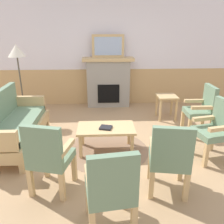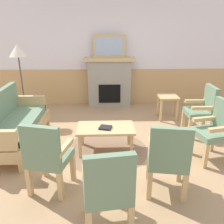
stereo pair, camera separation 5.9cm
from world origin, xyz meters
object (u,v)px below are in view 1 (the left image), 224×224
object	(u,v)px
armchair_corner_left	(111,187)
side_table	(167,100)
fireplace	(108,82)
framed_picture	(108,46)
coffee_table	(106,130)
armchair_near_fireplace	(216,127)
floor_lamp_by_couch	(17,56)
armchair_front_center	(170,156)
book_on_table	(106,128)
armchair_by_window_left	(202,108)
armchair_front_left	(49,155)
couch	(15,126)

from	to	relation	value
armchair_corner_left	side_table	distance (m)	3.42
fireplace	side_table	xyz separation A→B (m)	(1.30, -1.00, -0.22)
framed_picture	coffee_table	distance (m)	2.70
coffee_table	fireplace	bearing A→B (deg)	87.12
framed_picture	armchair_near_fireplace	distance (m)	3.34
coffee_table	floor_lamp_by_couch	distance (m)	2.57
armchair_front_center	book_on_table	bearing A→B (deg)	125.37
armchair_by_window_left	armchair_corner_left	size ratio (longest dim) A/B	1.00
fireplace	coffee_table	xyz separation A→B (m)	(-0.12, -2.42, -0.27)
fireplace	armchair_front_left	size ratio (longest dim) A/B	1.33
framed_picture	book_on_table	world-z (taller)	framed_picture
armchair_by_window_left	framed_picture	bearing A→B (deg)	133.89
framed_picture	couch	distance (m)	3.01
armchair_corner_left	framed_picture	bearing A→B (deg)	88.41
armchair_front_center	floor_lamp_by_couch	xyz separation A→B (m)	(-2.57, 2.60, 0.91)
armchair_front_left	side_table	size ratio (longest dim) A/B	1.78
book_on_table	armchair_near_fireplace	bearing A→B (deg)	-8.68
armchair_front_center	floor_lamp_by_couch	world-z (taller)	floor_lamp_by_couch
book_on_table	couch	bearing A→B (deg)	169.58
coffee_table	armchair_front_left	size ratio (longest dim) A/B	0.98
couch	armchair_front_left	xyz separation A→B (m)	(0.86, -1.27, 0.14)
framed_picture	coffee_table	xyz separation A→B (m)	(-0.12, -2.42, -1.17)
armchair_by_window_left	armchair_front_left	xyz separation A→B (m)	(-2.62, -1.62, 0.00)
book_on_table	side_table	world-z (taller)	side_table
fireplace	armchair_near_fireplace	distance (m)	3.18
armchair_near_fireplace	framed_picture	bearing A→B (deg)	120.40
armchair_front_center	armchair_corner_left	xyz separation A→B (m)	(-0.75, -0.55, 0.00)
coffee_table	armchair_corner_left	size ratio (longest dim) A/B	0.98
couch	armchair_front_center	size ratio (longest dim) A/B	1.84
couch	armchair_near_fireplace	size ratio (longest dim) A/B	1.84
armchair_front_center	side_table	distance (m)	2.64
armchair_corner_left	armchair_front_center	bearing A→B (deg)	36.34
armchair_corner_left	side_table	xyz separation A→B (m)	(1.42, 3.11, -0.10)
book_on_table	armchair_by_window_left	world-z (taller)	armchair_by_window_left
framed_picture	fireplace	bearing A→B (deg)	-90.00
coffee_table	armchair_near_fireplace	world-z (taller)	armchair_near_fireplace
armchair_near_fireplace	armchair_front_left	size ratio (longest dim) A/B	1.00
couch	armchair_front_center	bearing A→B (deg)	-30.12
coffee_table	framed_picture	bearing A→B (deg)	87.12
armchair_near_fireplace	floor_lamp_by_couch	world-z (taller)	floor_lamp_by_couch
book_on_table	armchair_front_left	world-z (taller)	armchair_front_left
book_on_table	armchair_front_left	distance (m)	1.23
fireplace	book_on_table	world-z (taller)	fireplace
couch	coffee_table	size ratio (longest dim) A/B	1.88
framed_picture	armchair_near_fireplace	world-z (taller)	framed_picture
armchair_near_fireplace	armchair_front_center	world-z (taller)	same
book_on_table	framed_picture	bearing A→B (deg)	87.07
couch	armchair_corner_left	size ratio (longest dim) A/B	1.84
armchair_front_center	armchair_corner_left	distance (m)	0.93
fireplace	framed_picture	xyz separation A→B (m)	(0.00, 0.00, 0.91)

